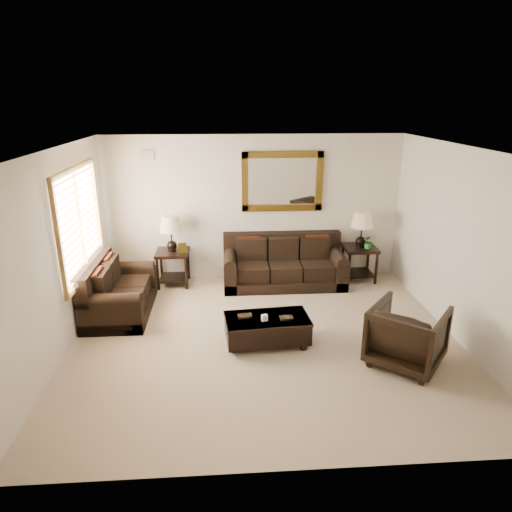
{
  "coord_description": "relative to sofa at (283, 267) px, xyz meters",
  "views": [
    {
      "loc": [
        -0.55,
        -5.85,
        3.31
      ],
      "look_at": [
        -0.09,
        0.6,
        1.06
      ],
      "focal_mm": 32.0,
      "sensor_mm": 36.0,
      "label": 1
    }
  ],
  "objects": [
    {
      "name": "room",
      "position": [
        -0.52,
        -2.06,
        1.02
      ],
      "size": [
        5.51,
        5.01,
        2.71
      ],
      "color": "gray",
      "rests_on": "ground"
    },
    {
      "name": "window",
      "position": [
        -3.22,
        -1.16,
        1.22
      ],
      "size": [
        0.07,
        1.96,
        1.66
      ],
      "color": "white",
      "rests_on": "room"
    },
    {
      "name": "mirror",
      "position": [
        0.0,
        0.41,
        1.52
      ],
      "size": [
        1.5,
        0.06,
        1.1
      ],
      "color": "#442F0D",
      "rests_on": "room"
    },
    {
      "name": "air_vent",
      "position": [
        -2.42,
        0.42,
        2.02
      ],
      "size": [
        0.25,
        0.02,
        0.18
      ],
      "primitive_type": "cube",
      "color": "#999999",
      "rests_on": "room"
    },
    {
      "name": "sofa",
      "position": [
        0.0,
        0.0,
        0.0
      ],
      "size": [
        2.22,
        0.96,
        0.91
      ],
      "color": "black",
      "rests_on": "room"
    },
    {
      "name": "loveseat",
      "position": [
        -2.84,
        -1.06,
        -0.0
      ],
      "size": [
        0.94,
        1.59,
        0.89
      ],
      "rotation": [
        0.0,
        0.0,
        1.57
      ],
      "color": "black",
      "rests_on": "room"
    },
    {
      "name": "end_table_left",
      "position": [
        -2.05,
        0.1,
        0.53
      ],
      "size": [
        0.6,
        0.6,
        1.31
      ],
      "color": "black",
      "rests_on": "room"
    },
    {
      "name": "end_table_right",
      "position": [
        1.46,
        0.1,
        0.53
      ],
      "size": [
        0.6,
        0.6,
        1.32
      ],
      "color": "black",
      "rests_on": "room"
    },
    {
      "name": "coffee_table",
      "position": [
        -0.51,
        -2.19,
        -0.08
      ],
      "size": [
        1.23,
        0.73,
        0.5
      ],
      "rotation": [
        0.0,
        0.0,
        0.09
      ],
      "color": "black",
      "rests_on": "room"
    },
    {
      "name": "armchair",
      "position": [
        1.25,
        -2.83,
        0.12
      ],
      "size": [
        1.18,
        1.18,
        0.89
      ],
      "primitive_type": "imported",
      "rotation": [
        0.0,
        0.0,
        2.45
      ],
      "color": "black",
      "rests_on": "floor"
    },
    {
      "name": "potted_plant",
      "position": [
        1.59,
        -0.01,
        0.43
      ],
      "size": [
        0.3,
        0.32,
        0.21
      ],
      "primitive_type": "imported",
      "rotation": [
        0.0,
        0.0,
        -0.21
      ],
      "color": "#2A5D1F",
      "rests_on": "end_table_right"
    }
  ]
}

